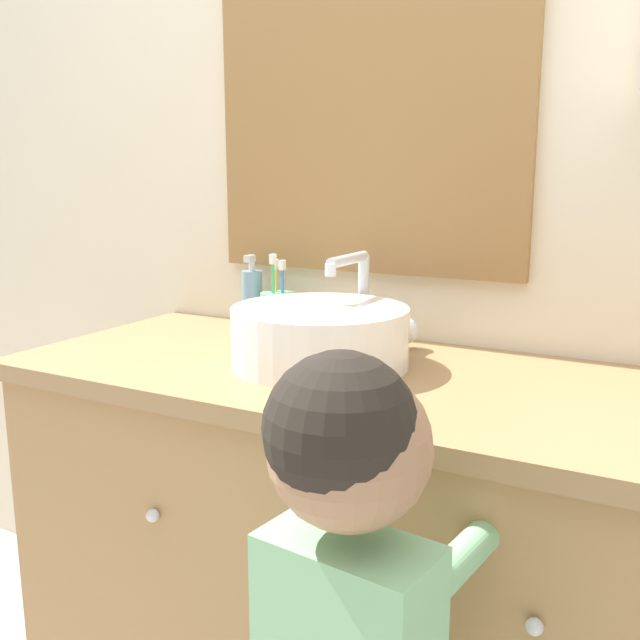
{
  "coord_description": "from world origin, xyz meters",
  "views": [
    {
      "loc": [
        0.48,
        -0.85,
        1.19
      ],
      "look_at": [
        -0.12,
        0.26,
        0.93
      ],
      "focal_mm": 40.0,
      "sensor_mm": 36.0,
      "label": 1
    }
  ],
  "objects": [
    {
      "name": "vanity_counter",
      "position": [
        0.0,
        0.31,
        0.41
      ],
      "size": [
        1.47,
        0.58,
        0.83
      ],
      "color": "#A37A4C",
      "rests_on": "ground_plane"
    },
    {
      "name": "toothbrush_holder",
      "position": [
        -0.36,
        0.51,
        0.88
      ],
      "size": [
        0.08,
        0.08,
        0.18
      ],
      "color": "#66B27F",
      "rests_on": "vanity_counter"
    },
    {
      "name": "sink_basin",
      "position": [
        -0.14,
        0.32,
        0.89
      ],
      "size": [
        0.34,
        0.39,
        0.2
      ],
      "color": "white",
      "rests_on": "vanity_counter"
    },
    {
      "name": "wall_back",
      "position": [
        0.03,
        0.62,
        1.29
      ],
      "size": [
        3.2,
        0.18,
        2.5
      ],
      "color": "beige",
      "rests_on": "ground_plane"
    },
    {
      "name": "soap_dispenser",
      "position": [
        -0.45,
        0.54,
        0.9
      ],
      "size": [
        0.05,
        0.05,
        0.17
      ],
      "color": "#6B93B2",
      "rests_on": "vanity_counter"
    }
  ]
}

